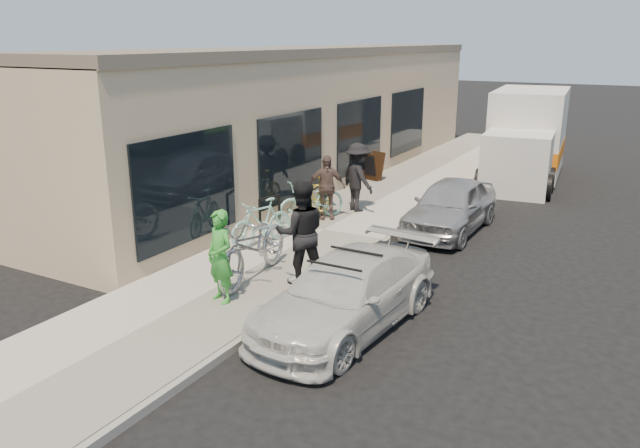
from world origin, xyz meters
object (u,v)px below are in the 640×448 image
at_px(moving_truck, 526,140).
at_px(tandem_bike, 254,246).
at_px(woman_rider, 220,257).
at_px(bystander_b, 326,187).
at_px(bike_rack, 270,211).
at_px(man_standing, 301,233).
at_px(sedan_silver, 450,206).
at_px(cruiser_bike_b, 312,201).
at_px(sandwich_board, 373,166).
at_px(bystander_a, 358,177).
at_px(cruiser_bike_c, 316,199).
at_px(sedan_white, 346,294).
at_px(cruiser_bike_a, 262,222).

relative_size(moving_truck, tandem_bike, 2.46).
relative_size(woman_rider, bystander_b, 1.00).
distance_m(bike_rack, man_standing, 3.11).
relative_size(sedan_silver, cruiser_bike_b, 2.00).
distance_m(bike_rack, sandwich_board, 6.33).
bearing_deg(man_standing, woman_rider, 23.64).
height_order(sedan_silver, bystander_a, bystander_a).
height_order(sandwich_board, bystander_a, bystander_a).
height_order(bike_rack, cruiser_bike_c, cruiser_bike_c).
relative_size(bike_rack, sedan_silver, 0.24).
bearing_deg(man_standing, sandwich_board, -111.76).
bearing_deg(moving_truck, man_standing, -102.99).
bearing_deg(cruiser_bike_b, bike_rack, -71.63).
distance_m(woman_rider, bystander_b, 5.44).
distance_m(moving_truck, bystander_b, 8.51).
relative_size(sedan_white, woman_rider, 2.58).
xyz_separation_m(bike_rack, sandwich_board, (-0.28, 6.32, -0.09)).
bearing_deg(cruiser_bike_b, bystander_b, 74.55).
xyz_separation_m(sandwich_board, bystander_a, (1.14, -3.51, 0.44)).
xyz_separation_m(sandwich_board, sedan_silver, (3.68, -3.64, 0.03)).
height_order(sedan_silver, cruiser_bike_c, sedan_silver).
distance_m(tandem_bike, woman_rider, 1.15).
bearing_deg(cruiser_bike_b, bystander_a, 93.01).
bearing_deg(sedan_silver, cruiser_bike_c, -160.35).
distance_m(sedan_white, bystander_a, 6.61).
height_order(tandem_bike, bystander_a, bystander_a).
bearing_deg(tandem_bike, bystander_b, 93.65).
xyz_separation_m(sandwich_board, woman_rider, (1.67, -9.92, 0.36)).
bearing_deg(bystander_b, moving_truck, 33.92).
relative_size(bike_rack, moving_truck, 0.15).
bearing_deg(sedan_white, moving_truck, 94.71).
height_order(sedan_silver, moving_truck, moving_truck).
relative_size(sedan_silver, tandem_bike, 1.52).
relative_size(sedan_white, sedan_silver, 1.12).
distance_m(moving_truck, woman_rider, 13.46).
bearing_deg(cruiser_bike_c, man_standing, -69.03).
bearing_deg(man_standing, bystander_b, -105.21).
xyz_separation_m(woman_rider, cruiser_bike_a, (-1.14, 2.89, -0.31)).
height_order(tandem_bike, bystander_b, bystander_b).
relative_size(cruiser_bike_c, bystander_a, 0.96).
bearing_deg(cruiser_bike_c, bystander_a, 59.41).
distance_m(sedan_white, man_standing, 1.81).
height_order(bike_rack, woman_rider, woman_rider).
bearing_deg(bystander_b, sedan_silver, -16.46).
xyz_separation_m(tandem_bike, man_standing, (0.86, 0.26, 0.32)).
distance_m(bike_rack, cruiser_bike_c, 1.65).
height_order(moving_truck, man_standing, moving_truck).
bearing_deg(cruiser_bike_a, man_standing, -21.73).
height_order(bike_rack, bystander_a, bystander_a).
bearing_deg(sedan_silver, cruiser_bike_b, -158.49).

